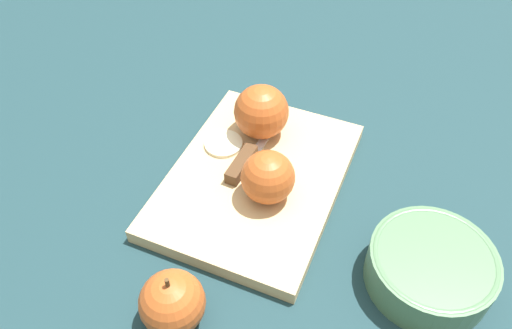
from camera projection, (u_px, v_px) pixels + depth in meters
ground_plane at (256, 184)px, 0.74m from camera, size 4.00×4.00×0.00m
cutting_board at (256, 179)px, 0.73m from camera, size 0.36×0.29×0.02m
apple_half_left at (268, 177)px, 0.67m from camera, size 0.07×0.07×0.07m
apple_half_right at (261, 112)px, 0.75m from camera, size 0.08×0.08×0.08m
knife at (244, 160)px, 0.73m from camera, size 0.16×0.05×0.02m
apple_slice at (224, 144)px, 0.76m from camera, size 0.06×0.06×0.01m
apple_whole at (172, 303)px, 0.56m from camera, size 0.08×0.08×0.09m
bowl at (431, 267)px, 0.61m from camera, size 0.15×0.15×0.05m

